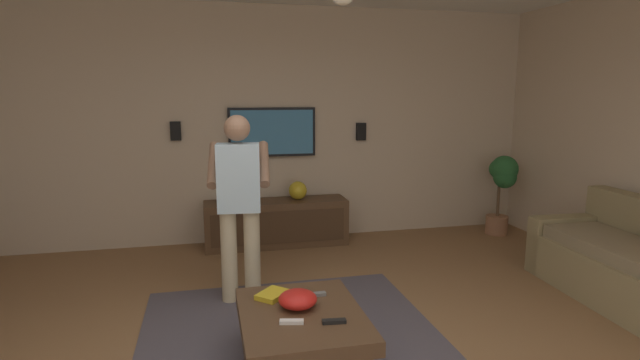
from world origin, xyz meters
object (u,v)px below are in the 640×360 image
Objects in this scene: remote_white at (292,322)px; remote_black at (334,321)px; couch at (640,269)px; tv at (272,132)px; vase_round at (298,190)px; book at (272,295)px; wall_speaker_left at (361,132)px; bowl at (298,299)px; wall_speaker_right at (176,131)px; potted_plant_tall at (502,182)px; person_standing at (239,198)px; remote_grey at (315,295)px; coffee_table at (302,327)px; media_console at (276,223)px.

remote_white is 0.27m from remote_black.
remote_black is (-0.54, 2.88, 0.09)m from couch.
tv is 0.77m from vase_round.
wall_speaker_left is (2.72, -1.51, 0.92)m from book.
bowl is 3.20m from wall_speaker_right.
vase_round is at bearing 85.03° from potted_plant_tall.
tv is 3.33m from remote_black.
potted_plant_tall reaches higher than book.
bowl is 1.74× the size of remote_black.
person_standing is 7.45× the size of book.
remote_grey is (-0.98, -0.45, -0.52)m from person_standing.
book is (-2.25, 3.26, -0.28)m from potted_plant_tall.
coffee_table is 4.55× the size of wall_speaker_right.
vase_round is (2.91, -0.58, 0.25)m from remote_white.
book is at bearing 129.65° from remote_black.
book is at bearing 28.51° from coffee_table.
wall_speaker_right is (0.01, 1.13, 0.03)m from tv.
media_console is 2.95m from remote_black.
remote_white is (-3.14, 0.31, -0.94)m from tv.
media_console is at bearing -37.93° from couch.
wall_speaker_left reaches higher than potted_plant_tall.
remote_white is at bearing 56.69° from remote_grey.
person_standing is 10.93× the size of remote_white.
potted_plant_tall reaches higher than couch.
remote_grey is (-0.11, 2.90, 0.09)m from couch.
potted_plant_tall is (2.53, -3.11, 0.40)m from coffee_table.
tv is 4.81× the size of wall_speaker_right.
person_standing is 6.29× the size of bowl.
remote_white is (-2.89, 0.31, 0.14)m from media_console.
wall_speaker_left is at bearing -102.29° from remote_white.
remote_black is at bearing -1.00° from media_console.
couch is 3.52m from person_standing.
tv is 2.91m from remote_grey.
potted_plant_tall is 6.91× the size of remote_grey.
book is at bearing -11.43° from remote_grey.
person_standing is at bearing -18.99° from media_console.
potted_plant_tall is (2.19, -0.07, 0.38)m from couch.
book is (-0.06, 3.20, 0.10)m from couch.
remote_grey is (0.43, 0.02, 0.00)m from remote_black.
remote_white reaches higher than coffee_table.
wall_speaker_right is (0.00, 2.27, 0.05)m from wall_speaker_left.
vase_round is (1.56, -0.80, -0.27)m from person_standing.
remote_white is at bearing 51.20° from book.
vase_round is (2.53, -0.34, 0.25)m from remote_grey.
wall_speaker_left is (0.47, 1.76, 0.64)m from potted_plant_tall.
media_console is 2.69m from bowl.
couch is 8.80× the size of wall_speaker_right.
coffee_table is 0.21m from remote_white.
book is (0.49, 0.32, 0.01)m from remote_black.
remote_grey is at bearing -109.60° from remote_white.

